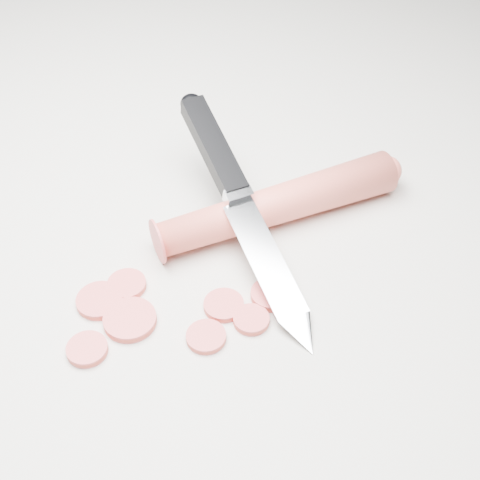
# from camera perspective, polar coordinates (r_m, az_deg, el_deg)

# --- Properties ---
(ground) EXTENTS (2.40, 2.40, 0.00)m
(ground) POSITION_cam_1_polar(r_m,az_deg,el_deg) (0.56, -5.35, -2.33)
(ground) COLOR beige
(ground) RESTS_ON ground
(carrot) EXTENTS (0.19, 0.17, 0.03)m
(carrot) POSITION_cam_1_polar(r_m,az_deg,el_deg) (0.59, 3.26, 3.06)
(carrot) COLOR #E25344
(carrot) RESTS_ON ground
(carrot_slice_0) EXTENTS (0.03, 0.03, 0.01)m
(carrot_slice_0) POSITION_cam_1_polar(r_m,az_deg,el_deg) (0.52, -12.91, -9.08)
(carrot_slice_0) COLOR #D84546
(carrot_slice_0) RESTS_ON ground
(carrot_slice_1) EXTENTS (0.04, 0.04, 0.01)m
(carrot_slice_1) POSITION_cam_1_polar(r_m,az_deg,el_deg) (0.54, -11.90, -5.08)
(carrot_slice_1) COLOR #D84546
(carrot_slice_1) RESTS_ON ground
(carrot_slice_2) EXTENTS (0.04, 0.04, 0.01)m
(carrot_slice_2) POSITION_cam_1_polar(r_m,az_deg,el_deg) (0.53, -9.38, -6.73)
(carrot_slice_2) COLOR #D84546
(carrot_slice_2) RESTS_ON ground
(carrot_slice_3) EXTENTS (0.03, 0.03, 0.01)m
(carrot_slice_3) POSITION_cam_1_polar(r_m,az_deg,el_deg) (0.52, 0.97, -6.82)
(carrot_slice_3) COLOR #D84546
(carrot_slice_3) RESTS_ON ground
(carrot_slice_4) EXTENTS (0.03, 0.03, 0.01)m
(carrot_slice_4) POSITION_cam_1_polar(r_m,az_deg,el_deg) (0.53, -1.40, -5.58)
(carrot_slice_4) COLOR #D84546
(carrot_slice_4) RESTS_ON ground
(carrot_slice_5) EXTENTS (0.03, 0.03, 0.01)m
(carrot_slice_5) POSITION_cam_1_polar(r_m,az_deg,el_deg) (0.55, -9.64, -3.78)
(carrot_slice_5) COLOR #D84546
(carrot_slice_5) RESTS_ON ground
(carrot_slice_6) EXTENTS (0.03, 0.03, 0.01)m
(carrot_slice_6) POSITION_cam_1_polar(r_m,az_deg,el_deg) (0.51, -2.91, -8.25)
(carrot_slice_6) COLOR #D84546
(carrot_slice_6) RESTS_ON ground
(carrot_slice_7) EXTENTS (0.03, 0.03, 0.01)m
(carrot_slice_7) POSITION_cam_1_polar(r_m,az_deg,el_deg) (0.54, 2.63, -4.67)
(carrot_slice_7) COLOR #D84546
(carrot_slice_7) RESTS_ON ground
(kitchen_knife) EXTENTS (0.19, 0.22, 0.08)m
(kitchen_knife) POSITION_cam_1_polar(r_m,az_deg,el_deg) (0.55, 0.46, 2.77)
(kitchen_knife) COLOR silver
(kitchen_knife) RESTS_ON ground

